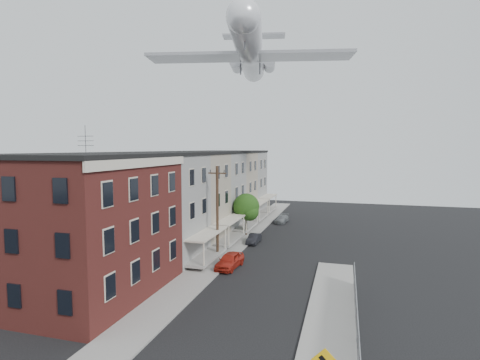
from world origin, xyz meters
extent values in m
cube|color=gray|center=(-5.50, 24.00, 0.06)|extent=(3.00, 62.00, 0.12)
cube|color=gray|center=(5.50, 6.00, 0.06)|extent=(3.00, 26.00, 0.12)
cube|color=gray|center=(-4.05, 24.00, 0.07)|extent=(0.15, 62.00, 0.14)
cube|color=gray|center=(4.05, 6.00, 0.07)|extent=(0.15, 26.00, 0.14)
cube|color=#331310|center=(-12.00, 7.00, 5.00)|extent=(10.00, 12.00, 10.00)
cube|color=black|center=(-12.00, 7.00, 10.15)|extent=(10.30, 12.30, 0.30)
cube|color=beige|center=(-6.92, 7.00, 9.70)|extent=(0.16, 12.20, 0.60)
cylinder|color=#515156|center=(-10.00, 5.00, 11.15)|extent=(0.04, 0.04, 2.00)
cube|color=slate|center=(-12.00, 16.50, 5.00)|extent=(10.00, 7.00, 10.00)
cube|color=black|center=(-12.00, 16.50, 10.15)|extent=(10.25, 7.00, 0.30)
cube|color=gray|center=(-6.10, 16.50, 0.55)|extent=(1.80, 6.40, 0.25)
cube|color=beige|center=(-6.10, 16.50, 2.75)|extent=(1.90, 6.50, 0.15)
cube|color=gray|center=(-12.00, 23.50, 5.00)|extent=(10.00, 7.00, 10.00)
cube|color=black|center=(-12.00, 23.50, 10.15)|extent=(10.25, 7.00, 0.30)
cube|color=gray|center=(-6.10, 23.50, 0.55)|extent=(1.80, 6.40, 0.25)
cube|color=beige|center=(-6.10, 23.50, 2.75)|extent=(1.90, 6.50, 0.15)
cube|color=slate|center=(-12.00, 30.50, 5.00)|extent=(10.00, 7.00, 10.00)
cube|color=black|center=(-12.00, 30.50, 10.15)|extent=(10.25, 7.00, 0.30)
cube|color=gray|center=(-6.10, 30.50, 0.55)|extent=(1.80, 6.40, 0.25)
cube|color=beige|center=(-6.10, 30.50, 2.75)|extent=(1.90, 6.50, 0.15)
cube|color=gray|center=(-12.00, 37.50, 5.00)|extent=(10.00, 7.00, 10.00)
cube|color=black|center=(-12.00, 37.50, 10.15)|extent=(10.25, 7.00, 0.30)
cube|color=gray|center=(-6.10, 37.50, 0.55)|extent=(1.80, 6.40, 0.25)
cube|color=beige|center=(-6.10, 37.50, 2.75)|extent=(1.90, 6.50, 0.15)
cube|color=slate|center=(-12.00, 44.50, 5.00)|extent=(10.00, 7.00, 10.00)
cube|color=black|center=(-12.00, 44.50, 10.15)|extent=(10.25, 7.00, 0.30)
cube|color=gray|center=(-6.10, 44.50, 0.55)|extent=(1.80, 6.40, 0.25)
cube|color=beige|center=(-6.10, 44.50, 2.75)|extent=(1.90, 6.50, 0.15)
cylinder|color=gray|center=(7.00, 2.00, 0.95)|extent=(0.06, 0.06, 1.90)
cylinder|color=gray|center=(7.00, 5.00, 0.95)|extent=(0.06, 0.06, 1.90)
cylinder|color=gray|center=(7.00, 8.00, 0.95)|extent=(0.06, 0.06, 1.90)
cylinder|color=gray|center=(7.00, 11.00, 0.95)|extent=(0.06, 0.06, 1.90)
cylinder|color=gray|center=(7.00, 14.00, 0.95)|extent=(0.06, 0.06, 1.90)
cube|color=gray|center=(7.00, 5.00, 1.85)|extent=(0.04, 18.00, 0.04)
cube|color=gray|center=(7.00, 5.00, 0.95)|extent=(0.02, 18.00, 1.80)
cylinder|color=black|center=(-5.60, 18.00, 4.50)|extent=(0.26, 0.26, 9.00)
cube|color=black|center=(-5.60, 18.00, 8.30)|extent=(1.80, 0.12, 0.12)
cylinder|color=black|center=(-6.30, 18.00, 8.50)|extent=(0.08, 0.08, 0.25)
cylinder|color=black|center=(-4.90, 18.00, 8.50)|extent=(0.08, 0.08, 0.25)
cylinder|color=black|center=(-5.40, 28.00, 1.20)|extent=(0.24, 0.24, 2.40)
sphere|color=#183B10|center=(-5.40, 28.00, 3.60)|extent=(3.20, 3.20, 3.20)
sphere|color=#183B10|center=(-4.90, 27.70, 3.04)|extent=(2.24, 2.24, 2.24)
imported|color=#AF2316|center=(-3.60, 15.55, 0.68)|extent=(1.98, 4.14, 1.37)
imported|color=black|center=(-3.60, 24.64, 0.53)|extent=(1.16, 3.22, 1.06)
imported|color=slate|center=(-2.52, 37.07, 0.54)|extent=(1.75, 3.82, 1.08)
cylinder|color=white|center=(-4.29, 25.30, 21.33)|extent=(7.21, 21.84, 2.89)
sphere|color=white|center=(-2.10, 14.67, 21.33)|extent=(2.89, 2.89, 2.89)
cone|color=white|center=(-6.48, 35.93, 21.33)|extent=(3.38, 3.24, 2.89)
cube|color=#939399|center=(-4.02, 23.97, 20.42)|extent=(22.02, 8.09, 0.32)
cylinder|color=#939399|center=(-7.96, 32.39, 21.51)|extent=(2.15, 3.83, 1.45)
cylinder|color=#939399|center=(-3.71, 33.26, 21.51)|extent=(2.15, 3.83, 1.45)
cube|color=white|center=(-6.38, 35.48, 23.86)|extent=(0.91, 3.41, 5.06)
cube|color=#939399|center=(-6.57, 36.37, 26.21)|extent=(8.89, 4.03, 0.23)
cylinder|color=#515156|center=(-2.47, 16.44, 19.70)|extent=(0.14, 0.14, 1.09)
camera|label=1|loc=(6.24, -15.56, 10.67)|focal=28.00mm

